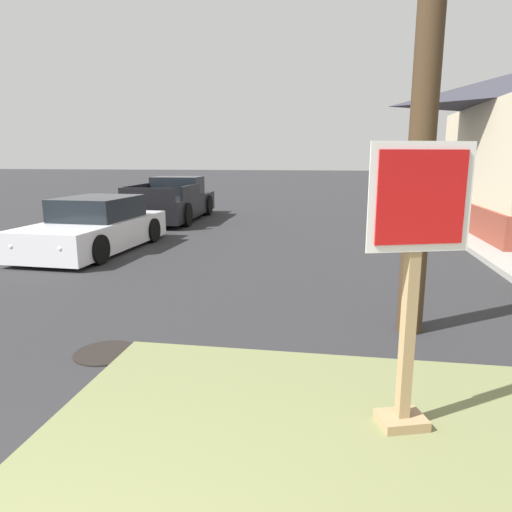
{
  "coord_description": "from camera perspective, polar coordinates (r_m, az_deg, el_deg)",
  "views": [
    {
      "loc": [
        1.57,
        -0.64,
        2.17
      ],
      "look_at": [
        0.6,
        5.22,
        0.91
      ],
      "focal_mm": 32.81,
      "sensor_mm": 36.0,
      "label": 1
    }
  ],
  "objects": [
    {
      "name": "parked_sedan_white",
      "position": [
        11.7,
        -18.96,
        3.31
      ],
      "size": [
        2.03,
        4.37,
        1.25
      ],
      "color": "silver",
      "rests_on": "ground"
    },
    {
      "name": "manhole_cover",
      "position": [
        5.64,
        -17.83,
        -11.17
      ],
      "size": [
        0.7,
        0.7,
        0.02
      ],
      "primitive_type": "cylinder",
      "color": "black",
      "rests_on": "ground"
    },
    {
      "name": "pickup_truck_black",
      "position": [
        16.83,
        -10.08,
        6.48
      ],
      "size": [
        2.21,
        5.18,
        1.48
      ],
      "color": "black",
      "rests_on": "ground"
    },
    {
      "name": "stop_sign",
      "position": [
        3.68,
        18.44,
        -4.35
      ],
      "size": [
        0.75,
        0.38,
        2.2
      ],
      "color": "#A3845B",
      "rests_on": "grass_corner_patch"
    }
  ]
}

